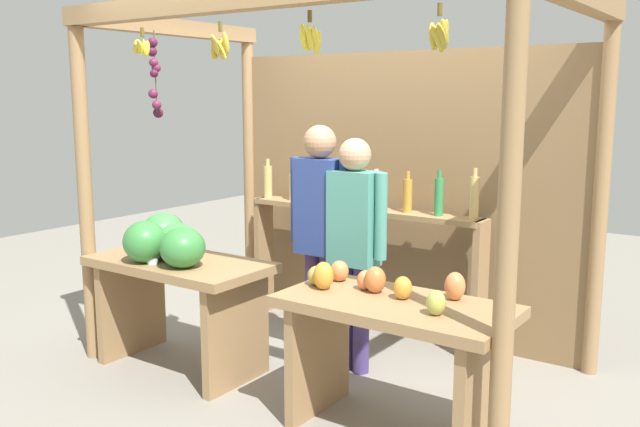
{
  "coord_description": "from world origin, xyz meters",
  "views": [
    {
      "loc": [
        2.51,
        -3.77,
        1.84
      ],
      "look_at": [
        0.0,
        -0.17,
        1.09
      ],
      "focal_mm": 38.49,
      "sensor_mm": 36.0,
      "label": 1
    }
  ],
  "objects": [
    {
      "name": "vendor_man",
      "position": [
        -0.12,
        0.0,
        0.99
      ],
      "size": [
        0.48,
        0.22,
        1.65
      ],
      "rotation": [
        0.0,
        0.0,
        0.06
      ],
      "color": "#503664",
      "rests_on": "ground"
    },
    {
      "name": "fruit_counter_left",
      "position": [
        -0.85,
        -0.67,
        0.71
      ],
      "size": [
        1.25,
        0.69,
        1.04
      ],
      "color": "#99754C",
      "rests_on": "ground"
    },
    {
      "name": "bottle_shelf_unit",
      "position": [
        -0.18,
        0.65,
        0.81
      ],
      "size": [
        1.99,
        0.22,
        1.36
      ],
      "color": "#99754C",
      "rests_on": "ground"
    },
    {
      "name": "vendor_woman",
      "position": [
        0.16,
        -0.02,
        0.94
      ],
      "size": [
        0.48,
        0.21,
        1.57
      ],
      "rotation": [
        0.0,
        0.0,
        -0.06
      ],
      "color": "#47387A",
      "rests_on": "ground"
    },
    {
      "name": "ground_plane",
      "position": [
        0.0,
        0.0,
        0.0
      ],
      "size": [
        12.0,
        12.0,
        0.0
      ],
      "primitive_type": "plane",
      "color": "gray",
      "rests_on": "ground"
    },
    {
      "name": "market_stall",
      "position": [
        -0.0,
        0.41,
        1.39
      ],
      "size": [
        3.1,
        1.83,
        2.42
      ],
      "color": "#99754C",
      "rests_on": "ground"
    },
    {
      "name": "fruit_counter_right",
      "position": [
        0.8,
        -0.64,
        0.57
      ],
      "size": [
        1.25,
        0.64,
        0.92
      ],
      "color": "#99754C",
      "rests_on": "ground"
    }
  ]
}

